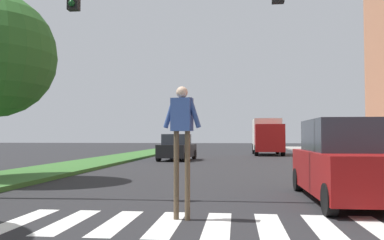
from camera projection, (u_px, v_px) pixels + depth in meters
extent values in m
plane|color=#262628|center=(232.00, 158.00, 28.86)|extent=(140.00, 140.00, 0.00)
cube|color=silver|center=(22.00, 220.00, 7.38)|extent=(0.45, 2.20, 0.01)
cube|color=silver|center=(69.00, 221.00, 7.28)|extent=(0.45, 2.20, 0.01)
cube|color=silver|center=(117.00, 223.00, 7.19)|extent=(0.45, 2.20, 0.01)
cube|color=silver|center=(167.00, 224.00, 7.09)|extent=(0.45, 2.20, 0.01)
cube|color=silver|center=(218.00, 225.00, 6.99)|extent=(0.45, 2.20, 0.01)
cube|color=silver|center=(270.00, 226.00, 6.89)|extent=(0.45, 2.20, 0.01)
cube|color=silver|center=(324.00, 228.00, 6.79)|extent=(0.45, 2.20, 0.01)
cube|color=silver|center=(380.00, 229.00, 6.69)|extent=(0.45, 2.20, 0.01)
cube|color=#386B2D|center=(119.00, 158.00, 27.73)|extent=(3.19, 64.00, 0.15)
cube|color=#9E9991|center=(357.00, 159.00, 25.99)|extent=(3.00, 64.00, 0.15)
sphere|color=#0F3F19|center=(72.00, 3.00, 9.90)|extent=(0.16, 0.16, 0.16)
cylinder|color=brown|center=(187.00, 175.00, 7.44)|extent=(0.12, 0.12, 1.65)
cylinder|color=brown|center=(176.00, 175.00, 7.51)|extent=(0.12, 0.12, 1.65)
cube|color=#334C8C|center=(182.00, 115.00, 7.53)|extent=(0.42, 0.31, 0.62)
cylinder|color=#334C8C|center=(194.00, 113.00, 7.45)|extent=(0.28, 0.14, 0.58)
cylinder|color=#334C8C|center=(170.00, 113.00, 7.60)|extent=(0.28, 0.14, 0.58)
sphere|color=beige|center=(182.00, 92.00, 7.54)|extent=(0.26, 0.26, 0.22)
cube|color=maroon|center=(348.00, 172.00, 9.56)|extent=(1.95, 4.62, 0.96)
cube|color=#2D333D|center=(345.00, 135.00, 9.83)|extent=(1.70, 2.55, 0.79)
cylinder|color=black|center=(330.00, 200.00, 7.79)|extent=(0.23, 0.64, 0.64)
cylinder|color=black|center=(361.00, 180.00, 11.30)|extent=(0.23, 0.64, 0.64)
cylinder|color=black|center=(298.00, 180.00, 11.47)|extent=(0.23, 0.64, 0.64)
cube|color=black|center=(177.00, 151.00, 26.43)|extent=(2.16, 4.21, 0.82)
cube|color=#2D333D|center=(177.00, 139.00, 26.26)|extent=(1.74, 1.97, 0.67)
cylinder|color=black|center=(171.00, 154.00, 28.13)|extent=(0.28, 0.66, 0.64)
cylinder|color=black|center=(194.00, 154.00, 27.80)|extent=(0.28, 0.66, 0.64)
cylinder|color=black|center=(159.00, 156.00, 25.03)|extent=(0.28, 0.66, 0.64)
cylinder|color=black|center=(184.00, 157.00, 24.70)|extent=(0.28, 0.66, 0.64)
cube|color=maroon|center=(269.00, 138.00, 32.27)|extent=(2.30, 2.00, 2.20)
cube|color=beige|center=(267.00, 134.00, 35.37)|extent=(2.30, 4.20, 2.70)
cylinder|color=black|center=(283.00, 150.00, 32.12)|extent=(0.30, 0.90, 0.90)
cylinder|color=black|center=(256.00, 150.00, 32.35)|extent=(0.30, 0.90, 0.90)
cylinder|color=black|center=(278.00, 149.00, 36.24)|extent=(0.30, 0.90, 0.90)
cylinder|color=black|center=(254.00, 149.00, 36.47)|extent=(0.30, 0.90, 0.90)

